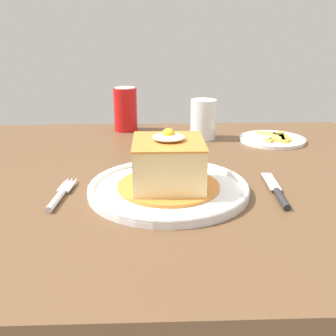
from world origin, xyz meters
TOP-DOWN VIEW (x-y plane):
  - dining_table at (0.00, 0.00)m, footprint 1.18×0.89m
  - main_plate at (0.05, -0.11)m, footprint 0.29×0.29m
  - sandwich_meal at (0.05, -0.11)m, footprint 0.18×0.18m
  - fork at (-0.14, -0.13)m, footprint 0.03×0.14m
  - knife at (0.24, -0.13)m, footprint 0.03×0.17m
  - soda_can at (-0.06, 0.36)m, footprint 0.07×0.07m
  - drinking_glass at (0.16, 0.26)m, footprint 0.07×0.07m
  - side_plate_fries at (0.34, 0.23)m, footprint 0.17×0.17m

SIDE VIEW (x-z plane):
  - dining_table at x=0.00m, z-range 0.25..0.98m
  - side_plate_fries at x=0.34m, z-range 0.72..0.74m
  - knife at x=0.24m, z-range 0.72..0.73m
  - fork at x=-0.14m, z-range 0.72..0.73m
  - main_plate at x=0.05m, z-range 0.72..0.74m
  - drinking_glass at x=0.16m, z-range 0.72..0.82m
  - sandwich_meal at x=0.05m, z-range 0.72..0.83m
  - soda_can at x=-0.06m, z-range 0.72..0.85m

